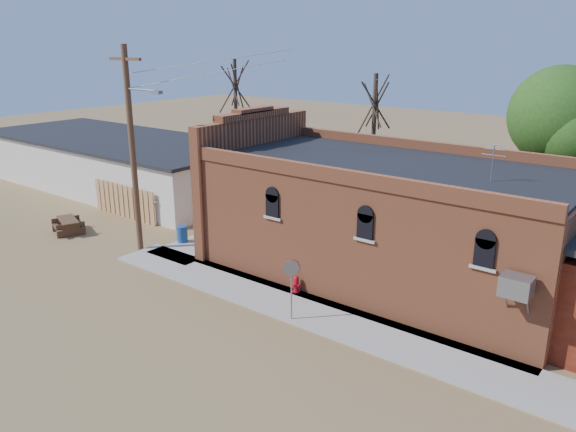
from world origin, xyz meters
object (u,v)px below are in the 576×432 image
Objects in this scene: fire_hydrant at (296,284)px; picnic_table at (68,224)px; brick_bar at (380,218)px; trash_barrel at (182,234)px; utility_pole at (133,146)px; stop_sign at (291,273)px.

fire_hydrant is 13.21m from picnic_table.
brick_bar reaches higher than fire_hydrant.
brick_bar reaches higher than trash_barrel.
utility_pole reaches higher than stop_sign.
brick_bar is 7.56× the size of stop_sign.
trash_barrel reaches higher than picnic_table.
stop_sign is 1.05× the size of picnic_table.
trash_barrel is at bearing -164.01° from brick_bar.
trash_barrel is at bearing 44.10° from picnic_table.
fire_hydrant is at bearing 101.25° from stop_sign.
brick_bar is 5.53m from stop_sign.
utility_pole is 4.36× the size of picnic_table.
picnic_table is at bearing -154.40° from fire_hydrant.
brick_bar is at bearing 23.69° from utility_pole.
brick_bar is at bearing 39.57° from picnic_table.
stop_sign is 9.28m from trash_barrel.
stop_sign is at bearing -92.44° from brick_bar.
stop_sign reaches higher than trash_barrel.
utility_pole is at bearing 28.99° from picnic_table.
brick_bar is 7.94× the size of picnic_table.
utility_pole is 6.45m from picnic_table.
trash_barrel is at bearing 139.86° from stop_sign.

